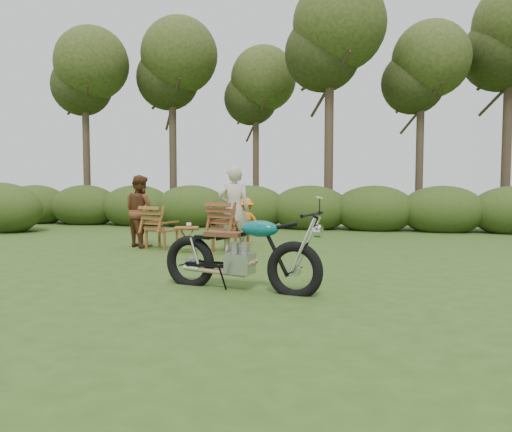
% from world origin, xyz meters
% --- Properties ---
extents(ground, '(80.00, 80.00, 0.00)m').
position_xyz_m(ground, '(0.00, 0.00, 0.00)').
color(ground, '#2E4717').
rests_on(ground, ground).
extents(tree_line, '(22.52, 11.62, 8.14)m').
position_xyz_m(tree_line, '(0.50, 9.74, 3.81)').
color(tree_line, '#372B1E').
rests_on(tree_line, ground).
extents(motorcycle, '(2.41, 1.30, 1.30)m').
position_xyz_m(motorcycle, '(0.10, -0.17, 0.00)').
color(motorcycle, '#0B969A').
rests_on(motorcycle, ground).
extents(lawn_chair_right, '(0.93, 0.93, 1.07)m').
position_xyz_m(lawn_chair_right, '(-1.06, 3.43, 0.00)').
color(lawn_chair_right, brown).
rests_on(lawn_chair_right, ground).
extents(lawn_chair_left, '(0.83, 0.83, 0.97)m').
position_xyz_m(lawn_chair_left, '(-2.72, 3.60, 0.00)').
color(lawn_chair_left, brown).
rests_on(lawn_chair_left, ground).
extents(side_table, '(0.63, 0.58, 0.54)m').
position_xyz_m(side_table, '(-1.96, 3.16, 0.27)').
color(side_table, brown).
rests_on(side_table, ground).
extents(cup, '(0.12, 0.12, 0.09)m').
position_xyz_m(cup, '(-1.92, 3.20, 0.59)').
color(cup, beige).
rests_on(cup, side_table).
extents(adult_a, '(0.76, 0.60, 1.83)m').
position_xyz_m(adult_a, '(-0.94, 3.30, 0.00)').
color(adult_a, '#BFB49D').
rests_on(adult_a, ground).
extents(adult_b, '(1.02, 0.97, 1.66)m').
position_xyz_m(adult_b, '(-3.31, 3.74, 0.00)').
color(adult_b, '#5B321A').
rests_on(adult_b, ground).
extents(child, '(0.83, 0.67, 1.12)m').
position_xyz_m(child, '(-1.00, 4.56, 0.00)').
color(child, orange).
rests_on(child, ground).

